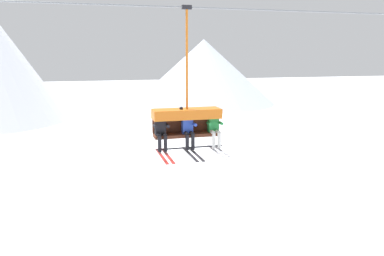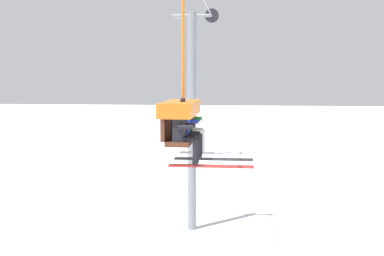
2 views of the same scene
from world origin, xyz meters
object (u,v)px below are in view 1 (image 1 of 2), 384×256
skier_green (214,127)px  skier_black (161,130)px  chairlift_chair (186,117)px  skier_blue (188,128)px

skier_green → skier_black: bearing=180.0°
skier_green → chairlift_chair: bearing=165.3°
skier_black → skier_green: bearing=0.0°
chairlift_chair → skier_blue: chairlift_chair is taller
skier_black → skier_blue: skier_blue is taller
skier_black → skier_green: (1.68, 0.00, 0.00)m
skier_green → skier_blue: bearing=179.5°
chairlift_chair → skier_blue: 0.38m
skier_black → skier_green: size_ratio=1.00×
skier_blue → skier_green: size_ratio=1.00×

